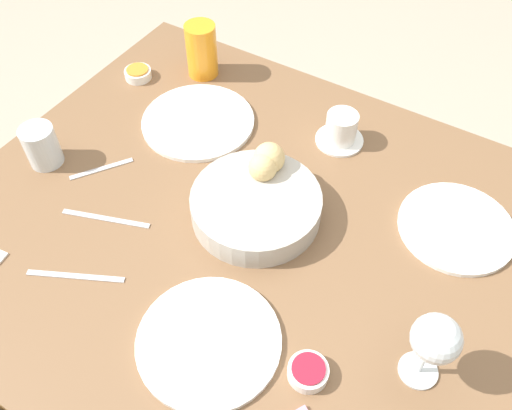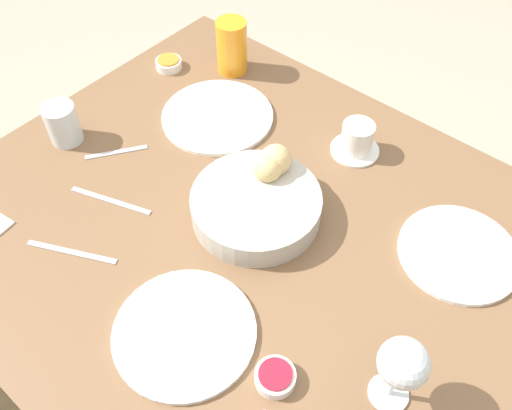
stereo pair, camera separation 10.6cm
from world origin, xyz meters
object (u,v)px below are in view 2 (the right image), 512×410
object	(u,v)px
jam_bowl_honey	(169,64)
knife_silver	(72,252)
wine_glass	(403,365)
bread_basket	(258,201)
jam_bowl_berry	(275,377)
spoon_coffee	(116,152)
plate_far_center	(184,332)
coffee_cup	(357,140)
plate_near_left	(458,253)
juice_glass	(232,47)
water_tumbler	(63,124)
fork_silver	(111,201)
plate_near_right	(218,116)

from	to	relation	value
jam_bowl_honey	knife_silver	distance (m)	0.59
wine_glass	bread_basket	bearing A→B (deg)	-20.79
jam_bowl_berry	spoon_coffee	distance (m)	0.61
plate_far_center	jam_bowl_honey	xyz separation A→B (m)	(0.56, -0.50, 0.01)
coffee_cup	jam_bowl_berry	xyz separation A→B (m)	(-0.19, 0.52, -0.02)
spoon_coffee	jam_bowl_honey	bearing A→B (deg)	-65.17
plate_near_left	plate_far_center	xyz separation A→B (m)	(0.28, 0.45, 0.00)
spoon_coffee	wine_glass	bearing A→B (deg)	174.16
knife_silver	juice_glass	bearing A→B (deg)	-76.71
coffee_cup	plate_far_center	bearing A→B (deg)	92.59
knife_silver	jam_bowl_berry	bearing A→B (deg)	-172.84
water_tumbler	fork_silver	world-z (taller)	water_tumbler
plate_near_left	jam_bowl_berry	xyz separation A→B (m)	(0.11, 0.41, 0.01)
spoon_coffee	plate_near_left	bearing A→B (deg)	-161.20
coffee_cup	fork_silver	xyz separation A→B (m)	(0.30, 0.44, -0.03)
water_tumbler	juice_glass	bearing A→B (deg)	-104.48
bread_basket	jam_bowl_honey	xyz separation A→B (m)	(0.48, -0.22, -0.02)
bread_basket	wine_glass	world-z (taller)	wine_glass
wine_glass	plate_near_left	bearing A→B (deg)	-82.85
knife_silver	water_tumbler	bearing A→B (deg)	-36.01
wine_glass	spoon_coffee	distance (m)	0.75
plate_far_center	juice_glass	bearing A→B (deg)	-54.49
jam_bowl_berry	fork_silver	distance (m)	0.50
plate_far_center	spoon_coffee	size ratio (longest dim) A/B	2.07
fork_silver	spoon_coffee	size ratio (longest dim) A/B	1.48
bread_basket	fork_silver	bearing A→B (deg)	35.03
coffee_cup	jam_bowl_honey	distance (m)	0.53
coffee_cup	bread_basket	bearing A→B (deg)	79.05
bread_basket	juice_glass	distance (m)	0.47
bread_basket	spoon_coffee	xyz separation A→B (m)	(0.35, 0.07, -0.03)
plate_near_left	plate_far_center	world-z (taller)	same
plate_near_right	spoon_coffee	size ratio (longest dim) A/B	2.19
plate_far_center	coffee_cup	size ratio (longest dim) A/B	2.27
wine_glass	fork_silver	bearing A→B (deg)	2.08
juice_glass	wine_glass	size ratio (longest dim) A/B	0.86
plate_near_right	coffee_cup	xyz separation A→B (m)	(-0.31, -0.12, 0.03)
plate_near_left	spoon_coffee	world-z (taller)	plate_near_left
plate_near_right	jam_bowl_berry	distance (m)	0.64
coffee_cup	jam_bowl_honey	world-z (taller)	coffee_cup
plate_far_center	wine_glass	bearing A→B (deg)	-157.09
bread_basket	jam_bowl_berry	bearing A→B (deg)	134.69
jam_bowl_berry	juice_glass	bearing A→B (deg)	-43.42
juice_glass	jam_bowl_berry	xyz separation A→B (m)	(-0.60, 0.56, -0.05)
plate_near_left	water_tumbler	xyz separation A→B (m)	(0.82, 0.28, 0.04)
water_tumbler	knife_silver	distance (m)	0.32
plate_near_right	juice_glass	bearing A→B (deg)	-58.95
plate_near_left	plate_near_right	xyz separation A→B (m)	(0.61, 0.01, 0.00)
plate_far_center	fork_silver	distance (m)	0.34
bread_basket	jam_bowl_berry	distance (m)	0.35
plate_near_left	plate_far_center	size ratio (longest dim) A/B	0.92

